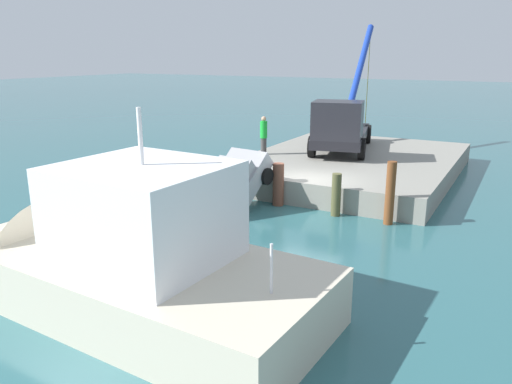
# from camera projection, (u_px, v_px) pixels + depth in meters

# --- Properties ---
(ground) EXTENTS (200.00, 200.00, 0.00)m
(ground) POSITION_uv_depth(u_px,v_px,m) (307.00, 204.00, 19.66)
(ground) COLOR #2D6066
(dock) EXTENTS (12.31, 9.15, 0.96)m
(dock) POSITION_uv_depth(u_px,v_px,m) (353.00, 165.00, 24.30)
(dock) COLOR gray
(dock) RESTS_ON ground
(crane_truck) EXTENTS (10.95, 3.82, 6.44)m
(crane_truck) POSITION_uv_depth(u_px,v_px,m) (342.00, 125.00, 24.61)
(crane_truck) COLOR black
(crane_truck) RESTS_ON dock
(dock_worker) EXTENTS (0.34, 0.34, 1.84)m
(dock_worker) POSITION_uv_depth(u_px,v_px,m) (264.00, 135.00, 24.15)
(dock_worker) COLOR #3C3C3C
(dock_worker) RESTS_ON dock
(salvaged_car) EXTENTS (3.87, 2.42, 3.35)m
(salvaged_car) POSITION_uv_depth(u_px,v_px,m) (225.00, 197.00, 18.49)
(salvaged_car) COLOR #99999E
(salvaged_car) RESTS_ON ground
(moored_yacht) EXTENTS (4.45, 10.84, 6.32)m
(moored_yacht) POSITION_uv_depth(u_px,v_px,m) (93.00, 270.00, 12.29)
(moored_yacht) COLOR beige
(moored_yacht) RESTS_ON ground
(piling_near) EXTENTS (0.39, 0.39, 1.48)m
(piling_near) POSITION_uv_depth(u_px,v_px,m) (220.00, 181.00, 20.23)
(piling_near) COLOR #4F451E
(piling_near) RESTS_ON ground
(piling_mid) EXTENTS (0.43, 0.43, 1.65)m
(piling_mid) POSITION_uv_depth(u_px,v_px,m) (278.00, 184.00, 19.31)
(piling_mid) COLOR brown
(piling_mid) RESTS_ON ground
(piling_far) EXTENTS (0.34, 0.34, 1.56)m
(piling_far) POSITION_uv_depth(u_px,v_px,m) (336.00, 195.00, 18.06)
(piling_far) COLOR brown
(piling_far) RESTS_ON ground
(piling_end) EXTENTS (0.32, 0.32, 2.20)m
(piling_end) POSITION_uv_depth(u_px,v_px,m) (390.00, 193.00, 17.06)
(piling_end) COLOR brown
(piling_end) RESTS_ON ground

